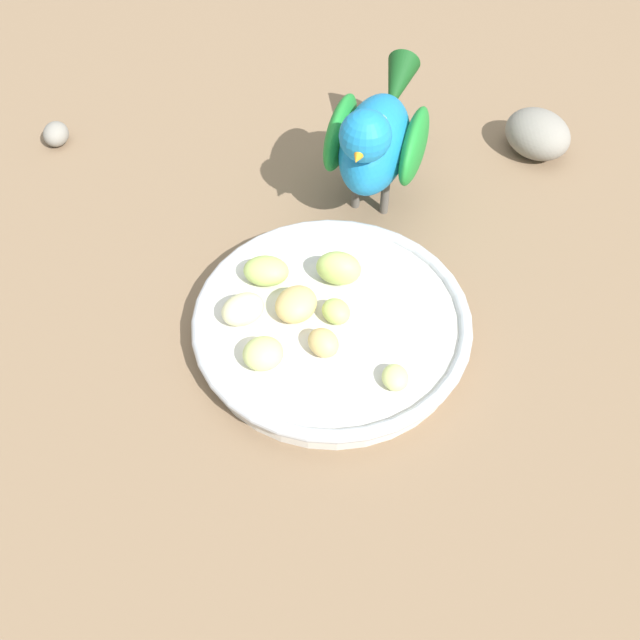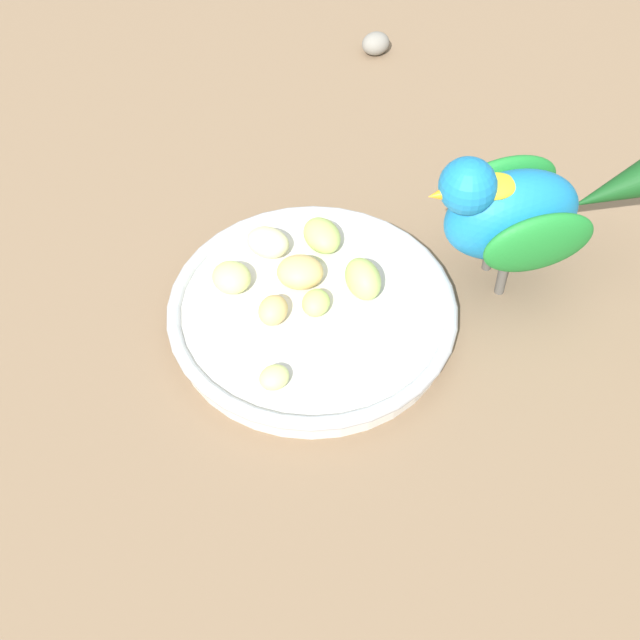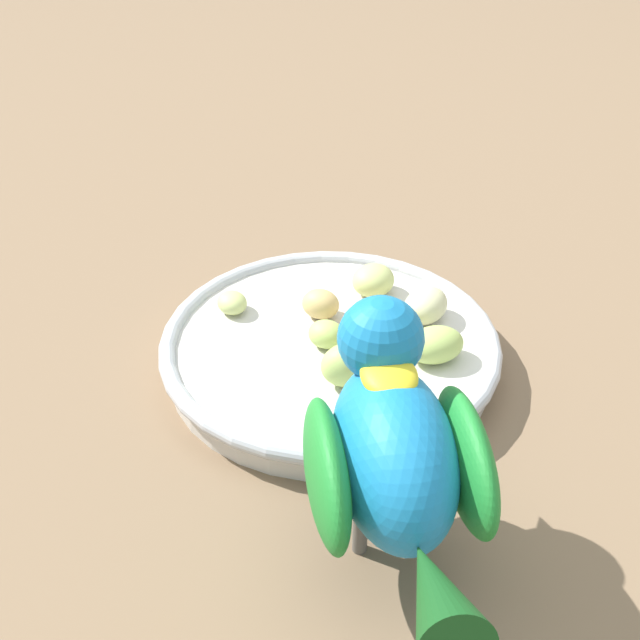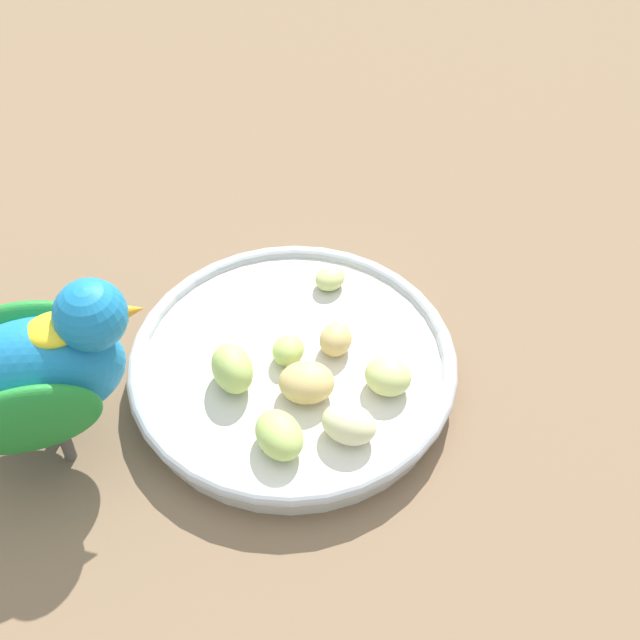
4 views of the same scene
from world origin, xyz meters
name	(u,v)px [view 4 (image 4 of 4)]	position (x,y,z in m)	size (l,w,h in m)	color
ground_plane	(258,376)	(0.00, 0.00, 0.00)	(4.00, 4.00, 0.00)	#7A6047
feeding_bowl	(293,367)	(0.01, -0.02, 0.01)	(0.24, 0.24, 0.03)	beige
apple_piece_0	(279,435)	(-0.05, -0.06, 0.03)	(0.04, 0.03, 0.02)	#B2CC66
apple_piece_1	(229,367)	(-0.03, 0.00, 0.04)	(0.04, 0.03, 0.03)	#B2CC66
apple_piece_2	(288,350)	(0.01, -0.02, 0.03)	(0.03, 0.02, 0.02)	#B2CC66
apple_piece_3	(330,279)	(0.09, -0.01, 0.03)	(0.02, 0.02, 0.02)	#C6D17A
apple_piece_4	(349,424)	(-0.02, -0.09, 0.03)	(0.04, 0.03, 0.02)	beige
apple_piece_5	(388,376)	(0.03, -0.09, 0.03)	(0.03, 0.03, 0.02)	#C6D17A
apple_piece_6	(336,339)	(0.04, -0.04, 0.03)	(0.03, 0.02, 0.02)	tan
apple_piece_7	(307,382)	(-0.01, -0.05, 0.03)	(0.04, 0.03, 0.02)	tan
parrot	(27,370)	(-0.12, 0.08, 0.08)	(0.17, 0.15, 0.14)	#59544C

